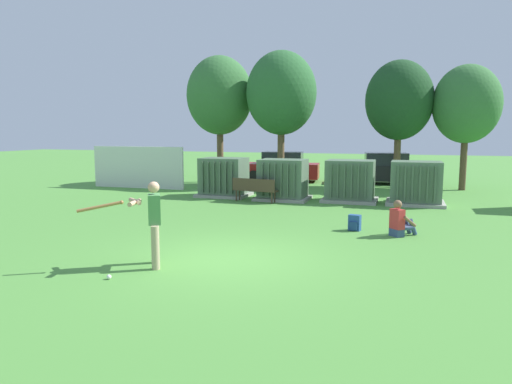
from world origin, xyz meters
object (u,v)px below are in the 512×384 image
sports_ball (109,277)px  park_bench (254,188)px  transformer_west (224,178)px  batter (152,219)px  parked_car_leftmost (281,167)px  backpack (354,223)px  transformer_east (416,184)px  parked_car_left_of_center (383,169)px  transformer_mid_west (283,180)px  transformer_mid_east (350,181)px  seated_spectator (400,222)px

sports_ball → park_bench: bearing=92.1°
transformer_west → batter: bearing=-76.5°
parked_car_leftmost → backpack: bearing=-66.2°
transformer_east → batter: size_ratio=1.21×
transformer_east → batter: (-5.24, -10.18, 0.19)m
batter → parked_car_left_of_center: 17.48m
transformer_west → transformer_east: 7.67m
transformer_west → backpack: (5.99, -5.33, -0.57)m
backpack → parked_car_leftmost: bearing=113.8°
transformer_west → transformer_mid_west: size_ratio=1.00×
transformer_east → parked_car_leftmost: 9.44m
batter → park_bench: bearing=94.5°
transformer_east → backpack: transformer_east is taller
transformer_west → transformer_mid_east: bearing=1.2°
transformer_east → backpack: size_ratio=4.77×
seated_spectator → backpack: 1.26m
park_bench → batter: size_ratio=1.06×
backpack → park_bench: bearing=135.6°
batter → parked_car_leftmost: (-1.66, 16.63, -0.22)m
transformer_mid_east → parked_car_leftmost: 7.84m
batter → backpack: bearing=53.2°
park_bench → parked_car_leftmost: bearing=97.1°
park_bench → sports_ball: bearing=-87.9°
transformer_mid_east → backpack: (0.75, -5.44, -0.57)m
transformer_mid_west → sports_ball: size_ratio=23.33×
seated_spectator → park_bench: bearing=140.6°
park_bench → parked_car_leftmost: size_ratio=0.42×
transformer_mid_west → seated_spectator: size_ratio=2.18×
batter → parked_car_leftmost: size_ratio=0.40×
transformer_mid_east → parked_car_leftmost: (-4.48, 6.43, -0.04)m
park_bench → parked_car_leftmost: 7.76m
transformer_east → parked_car_left_of_center: same height
seated_spectator → parked_car_leftmost: bearing=117.8°
sports_ball → parked_car_leftmost: 17.70m
transformer_mid_west → transformer_east: (5.04, 0.32, 0.00)m
sports_ball → backpack: bearing=55.9°
sports_ball → backpack: 6.97m
batter → sports_ball: 1.42m
transformer_mid_west → parked_car_leftmost: size_ratio=0.48×
batter → sports_ball: batter is taller
backpack → parked_car_leftmost: 12.98m
park_bench → batter: bearing=-85.5°
transformer_mid_east → park_bench: size_ratio=1.14×
parked_car_leftmost → sports_ball: bearing=-85.7°
transformer_west → transformer_east: (7.66, 0.10, 0.00)m
transformer_west → batter: (2.42, -10.08, 0.19)m
transformer_east → sports_ball: size_ratio=23.33×
transformer_east → sports_ball: (-5.58, -11.19, -0.74)m
transformer_west → parked_car_leftmost: bearing=83.4°
sports_ball → batter: bearing=71.5°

